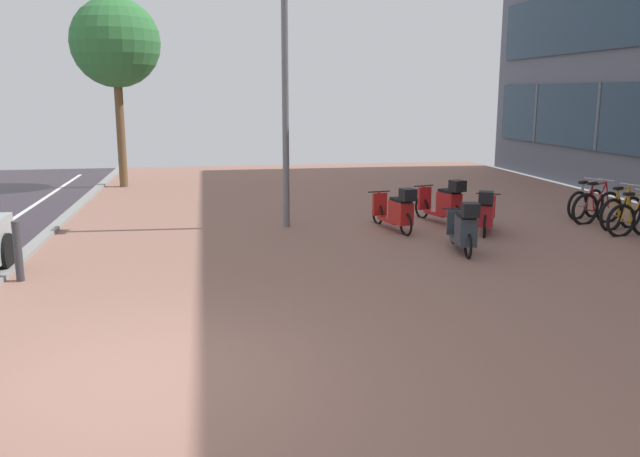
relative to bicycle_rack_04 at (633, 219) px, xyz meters
The scene contains 12 objects.
ground 9.53m from the bicycle_rack_04, 146.16° to the right, with size 21.00×40.00×0.13m.
bicycle_rack_04 is the anchor object (origin of this frame).
bicycle_rack_05 0.67m from the bicycle_rack_04, 75.07° to the left, with size 1.29×0.53×0.99m.
bicycle_rack_06 1.30m from the bicycle_rack_04, 89.36° to the left, with size 1.38×0.48×1.01m.
bicycle_rack_07 1.95m from the bicycle_rack_04, 85.51° to the left, with size 1.21×0.55×0.94m.
scooter_near 4.07m from the bicycle_rack_04, 168.16° to the right, with size 0.60×1.63×1.01m.
scooter_mid 4.78m from the bicycle_rack_04, 165.25° to the left, with size 0.67×1.79×0.99m.
scooter_far 3.81m from the bicycle_rack_04, 151.99° to the left, with size 0.77×1.71×1.05m.
scooter_extra 2.95m from the bicycle_rack_04, 165.95° to the left, with size 0.96×1.52×0.96m.
lamp_post 7.62m from the bicycle_rack_04, 162.54° to the left, with size 0.20×0.52×5.29m.
street_tree 14.93m from the bicycle_rack_04, 140.08° to the left, with size 2.65×2.65×5.66m.
bollard_far 11.47m from the bicycle_rack_04, behind, with size 0.12×0.12×0.94m.
Camera 1 is at (0.81, -6.36, 2.82)m, focal length 36.58 mm.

